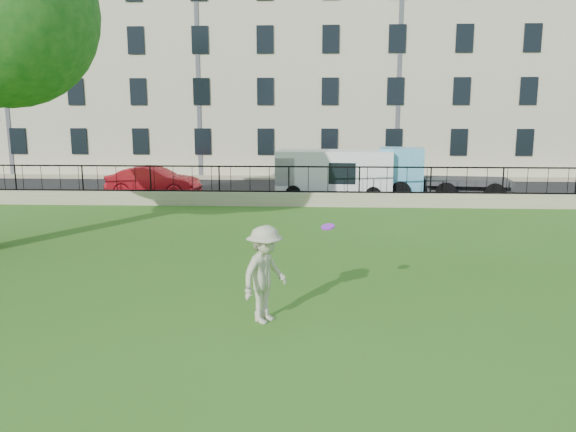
# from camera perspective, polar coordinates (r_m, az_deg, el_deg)

# --- Properties ---
(ground) EXTENTS (120.00, 120.00, 0.00)m
(ground) POSITION_cam_1_polar(r_m,az_deg,el_deg) (12.52, -2.67, -8.11)
(ground) COLOR #2D5F16
(ground) RESTS_ON ground
(retaining_wall) EXTENTS (50.00, 0.40, 0.60)m
(retaining_wall) POSITION_cam_1_polar(r_m,az_deg,el_deg) (24.12, 0.08, 1.72)
(retaining_wall) COLOR gray
(retaining_wall) RESTS_ON ground
(iron_railing) EXTENTS (50.00, 0.05, 1.13)m
(iron_railing) POSITION_cam_1_polar(r_m,az_deg,el_deg) (24.00, 0.08, 3.74)
(iron_railing) COLOR black
(iron_railing) RESTS_ON retaining_wall
(street) EXTENTS (60.00, 9.00, 0.01)m
(street) POSITION_cam_1_polar(r_m,az_deg,el_deg) (28.81, 0.55, 2.58)
(street) COLOR black
(street) RESTS_ON ground
(sidewalk) EXTENTS (60.00, 1.40, 0.12)m
(sidewalk) POSITION_cam_1_polar(r_m,az_deg,el_deg) (33.95, 0.91, 3.89)
(sidewalk) COLOR gray
(sidewalk) RESTS_ON ground
(building_row) EXTENTS (56.40, 10.40, 13.80)m
(building_row) POSITION_cam_1_polar(r_m,az_deg,el_deg) (39.49, 1.24, 14.79)
(building_row) COLOR #BFB598
(building_row) RESTS_ON ground
(man) EXTENTS (1.25, 1.41, 1.89)m
(man) POSITION_cam_1_polar(r_m,az_deg,el_deg) (10.79, -2.35, -5.92)
(man) COLOR #B7B395
(man) RESTS_ON ground
(frisbee) EXTENTS (0.28, 0.28, 0.12)m
(frisbee) POSITION_cam_1_polar(r_m,az_deg,el_deg) (11.06, 4.07, -1.10)
(frisbee) COLOR purple
(red_sedan) EXTENTS (4.45, 1.87, 1.43)m
(red_sedan) POSITION_cam_1_polar(r_m,az_deg,el_deg) (27.52, -13.49, 3.41)
(red_sedan) COLOR #B41620
(red_sedan) RESTS_ON street
(white_van) EXTENTS (5.44, 2.42, 2.23)m
(white_van) POSITION_cam_1_polar(r_m,az_deg,el_deg) (26.37, 4.70, 4.23)
(white_van) COLOR silver
(white_van) RESTS_ON street
(blue_truck) EXTENTS (5.78, 2.59, 2.35)m
(blue_truck) POSITION_cam_1_polar(r_m,az_deg,el_deg) (26.97, 15.18, 4.17)
(blue_truck) COLOR #5BAED7
(blue_truck) RESTS_ON street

